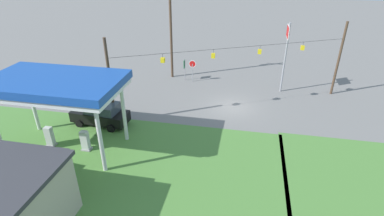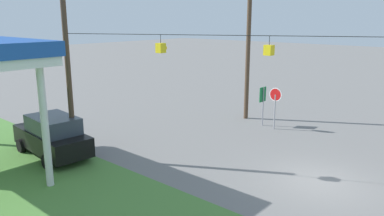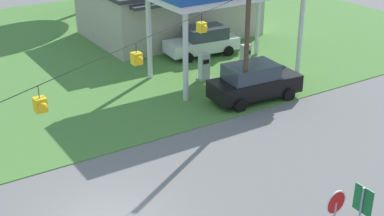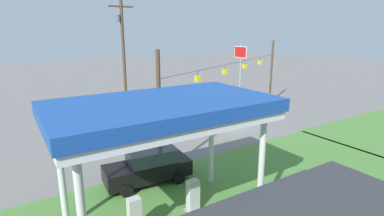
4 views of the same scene
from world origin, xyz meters
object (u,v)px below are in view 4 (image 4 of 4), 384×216
route_sign (146,104)px  gas_station_canopy (163,112)px  fuel_pump_far (135,216)px  stop_sign_roadside (156,102)px  car_at_pumps_front (149,166)px  stop_sign_overhead (240,64)px  fuel_pump_near (193,197)px  utility_pole_main (123,56)px

route_sign → gas_station_canopy: bearing=69.1°
gas_station_canopy → route_sign: (-5.71, -14.96, -3.42)m
fuel_pump_far → route_sign: route_sign is taller
gas_station_canopy → stop_sign_roadside: (-6.66, -14.76, -3.32)m
stop_sign_roadside → route_sign: stop_sign_roadside is taller
car_at_pumps_front → route_sign: route_sign is taller
car_at_pumps_front → route_sign: bearing=-108.7°
stop_sign_roadside → stop_sign_overhead: size_ratio=0.35×
fuel_pump_near → stop_sign_overhead: bearing=-137.0°
fuel_pump_near → stop_sign_roadside: stop_sign_roadside is taller
fuel_pump_far → fuel_pump_near: bearing=180.0°
stop_sign_roadside → utility_pole_main: size_ratio=0.22×
fuel_pump_far → utility_pole_main: (-5.46, -15.73, 5.53)m
car_at_pumps_front → route_sign: size_ratio=2.06×
fuel_pump_near → stop_sign_overhead: size_ratio=0.22×
fuel_pump_far → stop_sign_roadside: stop_sign_roadside is taller
utility_pole_main → stop_sign_overhead: bearing=171.5°
stop_sign_overhead → fuel_pump_far: bearing=37.9°
fuel_pump_far → utility_pole_main: bearing=-109.1°
fuel_pump_far → route_sign: (-7.17, -14.96, 0.94)m
fuel_pump_near → stop_sign_roadside: size_ratio=0.65×
fuel_pump_near → gas_station_canopy: bearing=0.1°
stop_sign_overhead → route_sign: 11.22m
stop_sign_overhead → stop_sign_roadside: bearing=-5.2°
fuel_pump_far → stop_sign_overhead: bearing=-142.1°
stop_sign_roadside → route_sign: size_ratio=1.04×
car_at_pumps_front → stop_sign_roadside: stop_sign_roadside is taller
gas_station_canopy → fuel_pump_near: 4.60m
gas_station_canopy → stop_sign_overhead: 21.45m
fuel_pump_far → stop_sign_roadside: (-8.13, -14.76, 1.04)m
gas_station_canopy → stop_sign_overhead: (-16.35, -13.88, -0.06)m
gas_station_canopy → fuel_pump_far: bearing=-0.1°
stop_sign_roadside → utility_pole_main: 5.31m
fuel_pump_near → utility_pole_main: 16.87m
route_sign → car_at_pumps_front: bearing=66.8°
route_sign → utility_pole_main: (1.72, -0.78, 4.59)m
gas_station_canopy → car_at_pumps_front: bearing=-103.4°
utility_pole_main → fuel_pump_near: bearing=80.9°
car_at_pumps_front → stop_sign_roadside: bearing=-113.1°
car_at_pumps_front → utility_pole_main: size_ratio=0.44×
car_at_pumps_front → gas_station_canopy: bearing=81.2°
car_at_pumps_front → utility_pole_main: 13.47m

